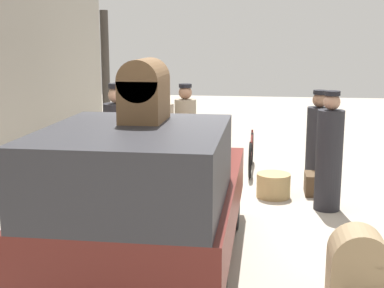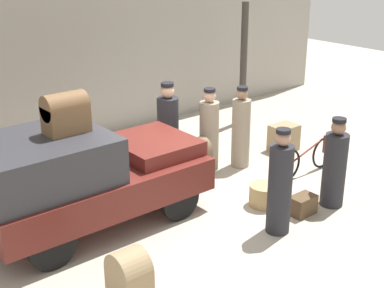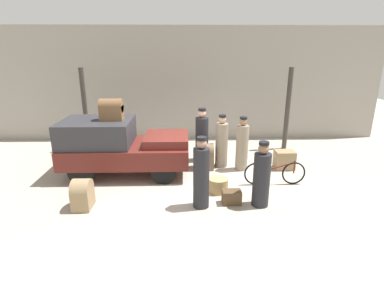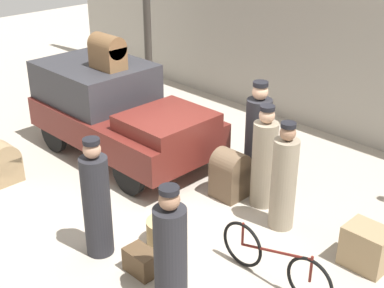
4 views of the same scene
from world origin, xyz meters
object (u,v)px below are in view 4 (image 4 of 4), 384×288
Objects in this scene: bicycle at (274,261)px; trunk_wicker_pale at (142,261)px; suitcase_black_upright at (367,247)px; porter_carrying_trunk at (258,137)px; wicker_basket at (165,232)px; porter_standing_middle at (97,203)px; conductor_in_dark_uniform at (170,252)px; trunk_large_brown at (230,173)px; porter_with_bicycle at (264,161)px; porter_lifting_near_truck at (284,181)px; trunk_umber_medium at (2,164)px; trunk_on_truck_roof at (107,51)px; truck at (116,109)px.

bicycle is 3.73× the size of trunk_wicker_pale.
porter_carrying_trunk is at bearing 161.77° from suitcase_black_upright.
wicker_basket is 1.10m from porter_standing_middle.
porter_standing_middle is at bearing -178.99° from conductor_in_dark_uniform.
trunk_large_brown is at bearing 97.77° from wicker_basket.
porter_carrying_trunk is at bearing 135.76° from porter_with_bicycle.
trunk_wicker_pale is at bearing -106.29° from porter_lifting_near_truck.
trunk_large_brown is at bearing 83.61° from porter_standing_middle.
bicycle is at bearing -47.37° from porter_with_bicycle.
trunk_umber_medium reaches higher than suitcase_black_upright.
trunk_large_brown is 3.89m from trunk_umber_medium.
trunk_umber_medium is (-3.54, -0.11, 0.18)m from trunk_wicker_pale.
wicker_basket is 0.64× the size of trunk_large_brown.
trunk_wicker_pale is 4.20m from trunk_on_truck_roof.
trunk_on_truck_roof is (-5.23, -0.21, 1.67)m from suitcase_black_upright.
truck is 2.65m from trunk_large_brown.
porter_with_bicycle is at bearing 172.32° from suitcase_black_upright.
trunk_large_brown is at bearing 6.38° from truck.
porter_lifting_near_truck is (0.89, 1.53, 0.58)m from wicker_basket.
porter_standing_middle is at bearing -107.05° from porter_with_bicycle.
conductor_in_dark_uniform is 2.27m from porter_lifting_near_truck.
truck is at bearing 167.82° from bicycle.
wicker_basket is 2.50m from porter_carrying_trunk.
truck is 5.11m from suitcase_black_upright.
suitcase_black_upright is at bearing 40.21° from porter_standing_middle.
porter_with_bicycle is at bearing 72.95° from porter_standing_middle.
bicycle reaches higher than suitcase_black_upright.
trunk_umber_medium is at bearing 179.77° from porter_standing_middle.
trunk_on_truck_roof reaches higher than trunk_large_brown.
conductor_in_dark_uniform is (0.93, -0.74, 0.54)m from wicker_basket.
porter_standing_middle reaches higher than trunk_wicker_pale.
porter_with_bicycle is 2.84× the size of suitcase_black_upright.
wicker_basket is at bearing 111.65° from trunk_wicker_pale.
wicker_basket is 0.82× the size of trunk_on_truck_roof.
suitcase_black_upright is 0.92× the size of trunk_on_truck_roof.
porter_with_bicycle reaches higher than bicycle.
bicycle is 0.99× the size of porter_standing_middle.
porter_lifting_near_truck reaches higher than wicker_basket.
porter_with_bicycle is 2.65m from conductor_in_dark_uniform.
porter_standing_middle is 2.83m from trunk_umber_medium.
suitcase_black_upright reaches higher than wicker_basket.
trunk_large_brown is 1.38× the size of suitcase_black_upright.
wicker_basket is at bearing -24.57° from trunk_on_truck_roof.
trunk_umber_medium is (-3.29, -0.76, 0.16)m from wicker_basket.
trunk_on_truck_roof is at bearing -177.40° from porter_lifting_near_truck.
porter_lifting_near_truck is at bearing 28.67° from trunk_umber_medium.
porter_lifting_near_truck reaches higher than truck.
porter_carrying_trunk is (-0.59, 0.58, 0.04)m from porter_with_bicycle.
bicycle is at bearing -12.18° from truck.
porter_carrying_trunk is 2.45× the size of trunk_umber_medium.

